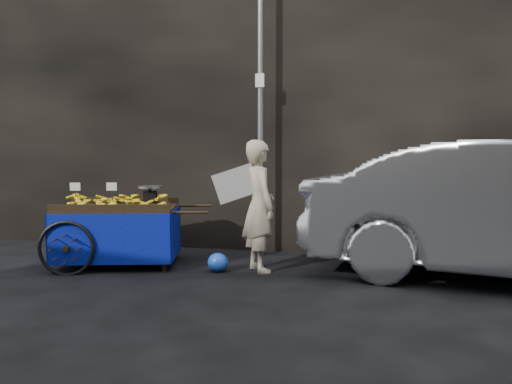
# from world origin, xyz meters

# --- Properties ---
(ground) EXTENTS (80.00, 80.00, 0.00)m
(ground) POSITION_xyz_m (0.00, 0.00, 0.00)
(ground) COLOR black
(ground) RESTS_ON ground
(building_wall) EXTENTS (13.50, 2.00, 5.00)m
(building_wall) POSITION_xyz_m (0.39, 2.60, 2.50)
(building_wall) COLOR black
(building_wall) RESTS_ON ground
(street_pole) EXTENTS (0.12, 0.10, 4.00)m
(street_pole) POSITION_xyz_m (0.30, 1.30, 2.01)
(street_pole) COLOR slate
(street_pole) RESTS_ON ground
(banana_cart) EXTENTS (2.15, 1.34, 1.09)m
(banana_cart) POSITION_xyz_m (-1.41, 0.35, 0.67)
(banana_cart) COLOR black
(banana_cart) RESTS_ON ground
(vendor) EXTENTS (0.86, 0.69, 1.59)m
(vendor) POSITION_xyz_m (0.45, 0.44, 0.80)
(vendor) COLOR tan
(vendor) RESTS_ON ground
(plastic_bag) EXTENTS (0.25, 0.20, 0.23)m
(plastic_bag) POSITION_xyz_m (-0.02, 0.29, 0.11)
(plastic_bag) COLOR blue
(plastic_bag) RESTS_ON ground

